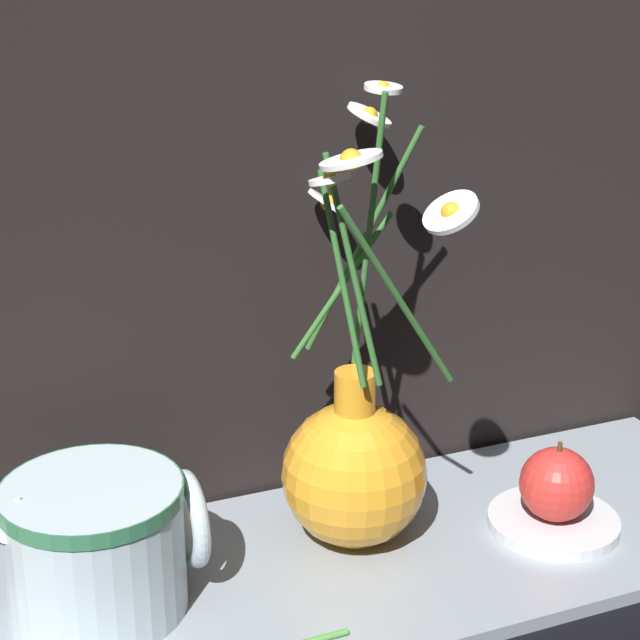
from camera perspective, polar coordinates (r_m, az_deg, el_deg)
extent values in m
plane|color=black|center=(0.90, -1.08, -13.75)|extent=(6.00, 6.00, 0.00)
cube|color=gray|center=(0.90, -1.08, -13.43)|extent=(0.87, 0.26, 0.01)
sphere|color=orange|center=(0.90, 1.83, -8.22)|extent=(0.12, 0.12, 0.12)
cylinder|color=orange|center=(0.87, 1.88, -4.21)|extent=(0.03, 0.03, 0.05)
cylinder|color=#336B2D|center=(0.82, 1.21, 2.12)|extent=(0.03, 0.04, 0.17)
cylinder|color=white|center=(0.78, 0.43, 7.57)|extent=(0.04, 0.04, 0.01)
sphere|color=gold|center=(0.78, 0.43, 7.57)|extent=(0.01, 0.01, 0.01)
cylinder|color=#336B2D|center=(0.83, 2.62, 4.54)|extent=(0.02, 0.03, 0.22)
cylinder|color=white|center=(0.82, 3.40, 12.26)|extent=(0.04, 0.04, 0.01)
sphere|color=gold|center=(0.82, 3.40, 12.26)|extent=(0.01, 0.01, 0.01)
cylinder|color=#336B2D|center=(0.88, 1.17, 1.82)|extent=(0.09, 0.02, 0.12)
cylinder|color=white|center=(0.90, 0.46, 6.25)|extent=(0.04, 0.04, 0.03)
sphere|color=gold|center=(0.90, 0.46, 6.25)|extent=(0.01, 0.01, 0.01)
cylinder|color=#336B2D|center=(0.87, 2.28, 4.16)|extent=(0.08, 0.05, 0.19)
cylinder|color=white|center=(0.89, 2.65, 10.87)|extent=(0.05, 0.05, 0.02)
sphere|color=gold|center=(0.89, 2.65, 10.87)|extent=(0.01, 0.01, 0.01)
cylinder|color=#336B2D|center=(0.79, 4.23, 1.11)|extent=(0.11, 0.03, 0.16)
cylinder|color=white|center=(0.73, 6.99, 5.72)|extent=(0.04, 0.05, 0.03)
sphere|color=gold|center=(0.73, 6.99, 5.72)|extent=(0.01, 0.01, 0.01)
cylinder|color=#336B2D|center=(0.81, 1.79, 2.53)|extent=(0.04, 0.03, 0.18)
cylinder|color=white|center=(0.77, 1.67, 8.53)|extent=(0.06, 0.06, 0.01)
sphere|color=gold|center=(0.77, 1.67, 8.53)|extent=(0.02, 0.02, 0.02)
cylinder|color=silver|center=(0.84, -11.88, -11.80)|extent=(0.13, 0.13, 0.11)
cylinder|color=#33724C|center=(0.82, -12.12, -9.04)|extent=(0.14, 0.14, 0.01)
torus|color=silver|center=(0.85, -6.92, -10.46)|extent=(0.01, 0.08, 0.08)
cone|color=silver|center=(0.81, -16.11, -9.89)|extent=(0.05, 0.04, 0.04)
cylinder|color=silver|center=(0.97, 12.34, -10.47)|extent=(0.11, 0.11, 0.01)
sphere|color=red|center=(0.95, 12.51, -8.55)|extent=(0.06, 0.06, 0.06)
cylinder|color=#4C3819|center=(0.93, 12.68, -6.60)|extent=(0.00, 0.00, 0.01)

